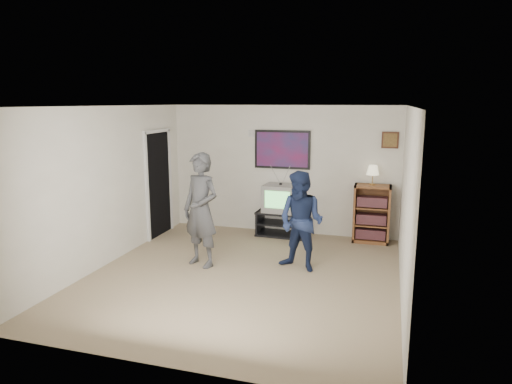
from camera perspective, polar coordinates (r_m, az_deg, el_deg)
The scene contains 13 objects.
room_shell at distance 6.91m, azimuth -0.78°, elevation 0.29°, with size 4.51×5.00×2.51m.
media_stand at distance 8.90m, azimuth 3.25°, elevation -3.93°, with size 0.97×0.56×0.48m.
crt_television at distance 8.79m, azimuth 3.07°, elevation -0.76°, with size 0.62×0.52×0.52m, color gray, non-canonical shape.
bookshelf at distance 8.66m, azimuth 14.26°, elevation -2.65°, with size 0.65×0.37×1.07m, color brown, non-canonical shape.
table_lamp at distance 8.56m, azimuth 14.38°, elevation 2.07°, with size 0.23×0.23×0.36m, color beige, non-canonical shape.
person_tall at distance 7.17m, azimuth -6.90°, elevation -2.26°, with size 0.66×0.43×1.80m, color #3A3B3E.
person_short at distance 7.00m, azimuth 5.66°, elevation -3.67°, with size 0.75×0.58×1.54m, color #1A2649.
controller_left at distance 7.32m, azimuth -6.73°, elevation 0.44°, with size 0.03×0.12×0.03m, color white.
controller_right at distance 7.13m, azimuth 5.68°, elevation -1.60°, with size 0.04×0.13×0.04m, color white.
poster at distance 8.89m, azimuth 3.30°, elevation 5.32°, with size 1.10×0.03×0.75m, color black.
air_vent at distance 9.01m, azimuth -0.11°, elevation 7.33°, with size 0.28×0.02×0.14m, color white.
small_picture at distance 8.64m, azimuth 16.42°, elevation 6.25°, with size 0.30×0.03×0.30m, color #321C0F.
doorway at distance 8.96m, azimuth -12.12°, elevation 0.94°, with size 0.03×0.85×2.00m, color black.
Camera 1 is at (2.02, -6.14, 2.56)m, focal length 32.00 mm.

